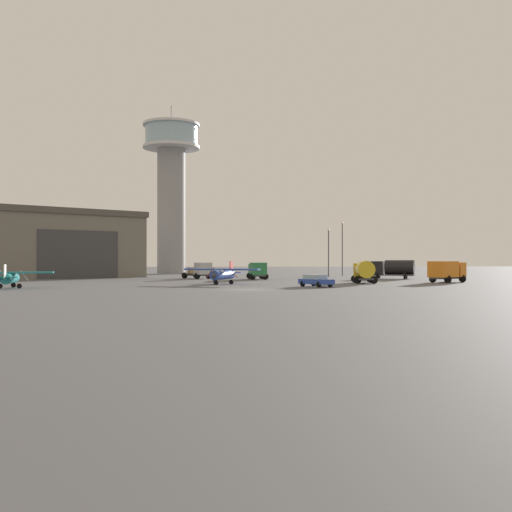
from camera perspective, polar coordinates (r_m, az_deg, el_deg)
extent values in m
plane|color=#545456|center=(59.75, -0.98, -3.31)|extent=(400.00, 400.00, 0.00)
cylinder|color=gray|center=(129.13, -8.29, 4.36)|extent=(6.10, 6.10, 27.43)
cylinder|color=silver|center=(131.04, -8.28, 10.48)|extent=(12.39, 12.39, 0.60)
cylinder|color=#99B7C6|center=(131.52, -8.28, 11.53)|extent=(11.40, 11.40, 4.31)
cylinder|color=silver|center=(132.04, -8.28, 12.55)|extent=(12.39, 12.39, 0.50)
cylinder|color=#38383D|center=(132.56, -8.28, 13.50)|extent=(0.16, 0.16, 4.00)
cube|color=#6B665B|center=(109.86, -19.16, 0.78)|extent=(33.28, 33.01, 10.47)
cube|color=#4A4740|center=(110.12, -19.16, 3.76)|extent=(34.11, 33.84, 1.00)
cube|color=#38383A|center=(98.80, -16.90, 0.14)|extent=(11.30, 7.52, 7.85)
cylinder|color=#2847A8|center=(72.79, -3.27, -1.85)|extent=(3.37, 6.03, 1.20)
cone|color=#38383D|center=(69.76, -4.19, -1.92)|extent=(1.10, 1.12, 0.84)
cube|color=#38383D|center=(69.76, -4.19, -1.92)|extent=(0.11, 0.09, 1.83)
cube|color=#2847A8|center=(72.51, -3.35, -1.31)|extent=(9.48, 4.96, 0.19)
cylinder|color=red|center=(73.07, -4.49, -1.61)|extent=(0.91, 0.43, 1.31)
cylinder|color=red|center=(72.00, -2.20, -1.63)|extent=(0.91, 0.43, 1.31)
cube|color=#99B7C6|center=(71.70, -3.59, -1.61)|extent=(1.28, 1.34, 0.68)
cone|color=#2847A8|center=(75.84, -2.43, -1.72)|extent=(1.34, 1.59, 0.90)
cube|color=red|center=(75.83, -2.43, -1.14)|extent=(0.51, 1.03, 1.64)
cube|color=#2847A8|center=(75.84, -2.43, -1.61)|extent=(3.01, 1.89, 0.10)
cylinder|color=black|center=(70.66, -3.92, -2.62)|extent=(0.60, 0.36, 0.58)
cylinder|color=black|center=(73.38, -4.00, -2.54)|extent=(0.60, 0.36, 0.58)
cylinder|color=black|center=(72.65, -2.44, -2.56)|extent=(0.60, 0.36, 0.58)
cylinder|color=teal|center=(67.41, -22.92, -2.04)|extent=(1.85, 5.55, 1.08)
cone|color=#38383D|center=(70.30, -22.52, -1.97)|extent=(0.86, 0.89, 0.76)
cube|color=#38383D|center=(70.30, -22.52, -1.97)|extent=(0.09, 0.06, 1.66)
cube|color=teal|center=(67.65, -22.88, -1.50)|extent=(8.84, 2.54, 0.17)
cylinder|color=white|center=(67.44, -21.71, -1.81)|extent=(0.86, 0.19, 1.19)
cube|color=#99B7C6|center=(68.43, -22.77, -1.76)|extent=(1.00, 1.08, 0.61)
cone|color=teal|center=(64.51, -23.36, -2.03)|extent=(0.98, 1.33, 0.81)
cube|color=white|center=(64.49, -23.35, -1.41)|extent=(0.24, 0.97, 1.49)
cube|color=teal|center=(64.51, -23.36, -1.92)|extent=(2.71, 1.15, 0.09)
cylinder|color=black|center=(69.50, -22.63, -2.65)|extent=(0.54, 0.22, 0.52)
cylinder|color=black|center=(67.11, -22.14, -2.73)|extent=(0.54, 0.22, 0.52)
cylinder|color=black|center=(67.43, -23.75, -2.72)|extent=(0.54, 0.22, 0.52)
cube|color=#38383D|center=(96.69, 13.24, -1.81)|extent=(6.87, 4.77, 0.24)
cube|color=black|center=(97.07, 11.82, -1.12)|extent=(2.77, 3.00, 2.08)
cube|color=#99B7C6|center=(97.22, 11.31, -0.87)|extent=(1.00, 1.86, 1.04)
cylinder|color=black|center=(96.51, 13.88, -1.06)|extent=(5.09, 4.10, 2.28)
cylinder|color=black|center=(96.01, 11.75, -1.89)|extent=(0.70, 1.02, 1.00)
cylinder|color=black|center=(98.14, 11.97, -1.86)|extent=(0.70, 1.02, 1.00)
cylinder|color=black|center=(95.34, 14.34, -1.90)|extent=(0.70, 1.02, 1.00)
cylinder|color=black|center=(97.48, 14.51, -1.87)|extent=(0.70, 1.02, 1.00)
cube|color=#38383D|center=(82.89, 18.18, -2.04)|extent=(5.81, 5.00, 0.24)
cube|color=orange|center=(84.65, 18.89, -1.26)|extent=(2.77, 2.96, 1.96)
cube|color=#99B7C6|center=(85.29, 19.14, -0.99)|extent=(1.32, 1.76, 0.98)
cube|color=orange|center=(82.04, 17.84, -1.23)|extent=(4.56, 4.28, 2.12)
cylinder|color=black|center=(85.19, 18.22, -2.08)|extent=(0.81, 0.97, 1.00)
cylinder|color=black|center=(84.07, 19.54, -2.10)|extent=(0.81, 0.97, 1.00)
cylinder|color=black|center=(82.00, 16.90, -2.15)|extent=(0.81, 0.97, 1.00)
cylinder|color=black|center=(80.84, 18.25, -2.17)|extent=(0.81, 0.97, 1.00)
cube|color=#38383D|center=(94.84, -5.88, -1.85)|extent=(4.82, 5.90, 0.24)
cube|color=#B7BABF|center=(93.08, -5.19, -1.22)|extent=(2.94, 2.70, 1.87)
cube|color=#99B7C6|center=(92.45, -4.93, -1.00)|extent=(1.79, 1.22, 0.94)
cube|color=brown|center=(95.65, -6.19, -1.71)|extent=(4.18, 4.57, 0.16)
cube|color=#997547|center=(95.96, -6.31, -1.39)|extent=(1.34, 1.34, 0.90)
cylinder|color=black|center=(93.76, -4.64, -1.94)|extent=(0.99, 0.78, 1.00)
cylinder|color=black|center=(92.55, -5.78, -1.96)|extent=(0.99, 0.78, 1.00)
cylinder|color=black|center=(96.90, -5.88, -1.89)|extent=(0.99, 0.78, 1.00)
cylinder|color=black|center=(95.73, -7.00, -1.90)|extent=(0.99, 0.78, 1.00)
cube|color=#38383D|center=(91.04, 0.14, -1.91)|extent=(1.99, 5.97, 0.24)
cube|color=#287A42|center=(93.13, -0.03, -1.29)|extent=(2.27, 1.74, 1.65)
cube|color=#99B7C6|center=(93.89, -0.09, -1.08)|extent=(1.88, 0.15, 0.83)
cube|color=#287A42|center=(90.05, 0.22, -1.25)|extent=(2.36, 4.04, 1.88)
cylinder|color=black|center=(92.98, -0.64, -1.95)|extent=(1.01, 0.31, 1.00)
cylinder|color=black|center=(93.23, 0.58, -1.95)|extent=(1.01, 0.31, 1.00)
cylinder|color=black|center=(89.16, -0.35, -2.02)|extent=(1.01, 0.31, 1.00)
cylinder|color=black|center=(89.42, 0.92, -2.01)|extent=(1.01, 0.31, 1.00)
cube|color=#38383D|center=(77.22, 10.53, -2.18)|extent=(2.70, 5.79, 0.24)
cube|color=gold|center=(79.18, 10.37, -1.37)|extent=(2.52, 1.90, 1.86)
cube|color=#99B7C6|center=(79.89, 10.31, -1.10)|extent=(1.94, 0.39, 0.93)
cylinder|color=gold|center=(76.27, 10.61, -1.29)|extent=(2.74, 4.01, 2.18)
cylinder|color=black|center=(79.05, 9.63, -2.22)|extent=(1.03, 0.43, 1.00)
cylinder|color=black|center=(79.28, 11.12, -2.22)|extent=(1.03, 0.43, 1.00)
cylinder|color=black|center=(75.45, 9.89, -2.31)|extent=(1.03, 0.43, 1.00)
cylinder|color=black|center=(75.69, 11.45, -2.30)|extent=(1.03, 0.43, 1.00)
cube|color=#2847A8|center=(66.09, 5.91, -2.51)|extent=(3.69, 4.56, 0.55)
cube|color=#99B7C6|center=(66.23, 5.79, -2.05)|extent=(2.61, 2.87, 0.50)
cylinder|color=black|center=(65.62, 7.26, -2.76)|extent=(0.64, 0.47, 0.64)
cylinder|color=black|center=(64.50, 6.16, -2.80)|extent=(0.64, 0.47, 0.64)
cylinder|color=black|center=(67.70, 5.67, -2.69)|extent=(0.64, 0.47, 0.64)
cylinder|color=black|center=(66.61, 4.58, -2.73)|extent=(0.64, 0.47, 0.64)
cylinder|color=#38383D|center=(114.53, 8.44, 0.58)|extent=(0.18, 0.18, 9.91)
sphere|color=#F9E5B2|center=(114.73, 8.43, 3.16)|extent=(0.44, 0.44, 0.44)
cylinder|color=#38383D|center=(105.01, 7.11, 0.20)|extent=(0.18, 0.18, 8.21)
sphere|color=#F9E5B2|center=(105.14, 7.10, 2.56)|extent=(0.44, 0.44, 0.44)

